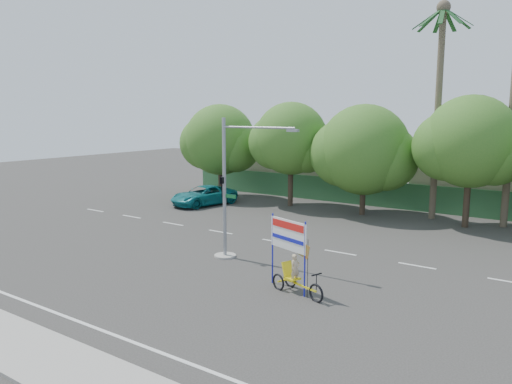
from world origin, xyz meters
The scene contains 12 objects.
ground centered at (0.00, 0.00, 0.00)m, with size 120.00×120.00×0.00m, color #33302D.
sidewalk_near centered at (0.00, -7.50, 0.06)m, with size 50.00×2.40×0.12m, color gray.
fence centered at (0.00, 21.50, 1.00)m, with size 38.00×0.08×2.00m, color #336B3D.
building_left centered at (-10.00, 26.00, 2.00)m, with size 12.00×8.00×4.00m, color #BAB094.
tree_far_left centered at (-14.05, 18.00, 4.76)m, with size 7.14×6.00×7.96m.
tree_left centered at (-7.05, 18.00, 5.06)m, with size 6.66×5.60×8.07m.
tree_center centered at (-1.05, 18.00, 4.47)m, with size 7.62×6.40×7.85m.
tree_right centered at (5.95, 18.00, 5.24)m, with size 6.90×5.80×8.36m.
palm_short centered at (3.50, 19.50, 8.86)m, with size 3.73×3.79×14.45m.
traffic_signal centered at (-2.20, 3.98, 2.92)m, with size 4.72×1.10×7.00m.
trike_billboard centered at (2.86, 1.64, 1.25)m, with size 3.01×1.31×3.10m.
pickup_truck centered at (-12.77, 14.34, 0.76)m, with size 2.51×5.45×1.51m, color #117277.
Camera 1 is at (12.73, -15.24, 7.23)m, focal length 35.00 mm.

